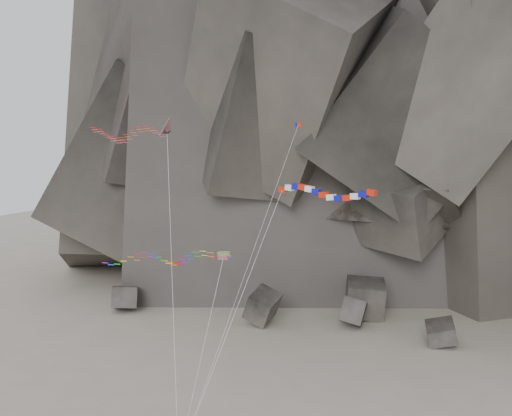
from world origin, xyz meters
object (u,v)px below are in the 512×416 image
at_px(parafoil_kite, 159,258).
at_px(delta_kite, 124,133).
at_px(banner_kite, 324,194).
at_px(pennant_kite, 271,201).

bearing_deg(parafoil_kite, delta_kite, 154.01).
relative_size(delta_kite, parafoil_kite, 1.81).
relative_size(delta_kite, banner_kite, 1.29).
bearing_deg(parafoil_kite, banner_kite, 15.19).
xyz_separation_m(banner_kite, pennant_kite, (-3.76, -2.60, -0.54)).
bearing_deg(banner_kite, parafoil_kite, -152.00).
xyz_separation_m(parafoil_kite, pennant_kite, (10.91, -0.45, 5.60)).
bearing_deg(pennant_kite, banner_kite, 47.40).
height_order(delta_kite, pennant_kite, delta_kite).
bearing_deg(banner_kite, delta_kite, -164.96).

